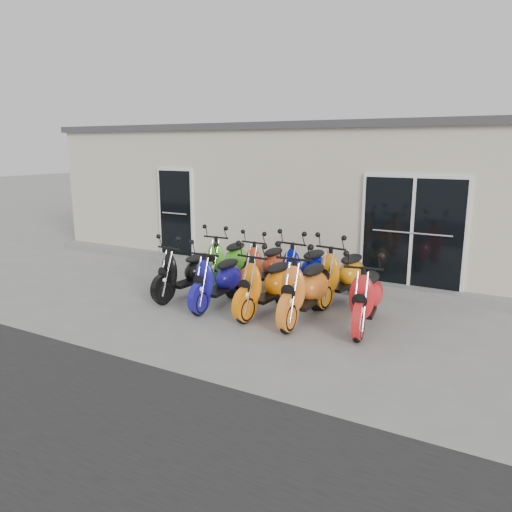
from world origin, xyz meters
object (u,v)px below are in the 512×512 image
(scooter_front_red, at_px, (366,288))
(scooter_front_blue, at_px, (217,272))
(scooter_back_blue, at_px, (304,262))
(scooter_front_orange_a, at_px, (266,276))
(scooter_back_yellow, at_px, (341,266))
(scooter_back_green, at_px, (227,253))
(scooter_back_red, at_px, (264,258))
(scooter_front_orange_b, at_px, (305,280))
(scooter_front_black, at_px, (185,265))

(scooter_front_red, bearing_deg, scooter_front_blue, 176.37)
(scooter_back_blue, bearing_deg, scooter_front_orange_a, -89.69)
(scooter_front_red, relative_size, scooter_back_yellow, 0.99)
(scooter_back_yellow, bearing_deg, scooter_back_green, -172.59)
(scooter_back_green, bearing_deg, scooter_back_yellow, -2.75)
(scooter_back_blue, relative_size, scooter_back_yellow, 1.00)
(scooter_front_blue, bearing_deg, scooter_front_red, 2.44)
(scooter_back_green, relative_size, scooter_back_yellow, 0.96)
(scooter_front_blue, distance_m, scooter_back_blue, 1.72)
(scooter_front_blue, distance_m, scooter_back_red, 1.42)
(scooter_back_green, bearing_deg, scooter_front_blue, -65.24)
(scooter_front_orange_b, height_order, scooter_front_red, scooter_front_orange_b)
(scooter_back_green, xyz_separation_m, scooter_back_blue, (1.78, -0.03, 0.03))
(scooter_front_black, height_order, scooter_back_yellow, scooter_back_yellow)
(scooter_back_red, distance_m, scooter_back_blue, 0.89)
(scooter_front_orange_a, height_order, scooter_back_blue, scooter_back_blue)
(scooter_front_orange_b, bearing_deg, scooter_front_blue, -179.88)
(scooter_front_orange_a, bearing_deg, scooter_front_blue, -170.39)
(scooter_front_black, xyz_separation_m, scooter_back_green, (0.15, 1.22, 0.02))
(scooter_front_orange_a, relative_size, scooter_back_blue, 0.98)
(scooter_front_black, xyz_separation_m, scooter_front_blue, (0.85, -0.15, 0.01))
(scooter_front_orange_a, relative_size, scooter_front_red, 1.00)
(scooter_front_orange_b, height_order, scooter_back_blue, scooter_front_orange_b)
(scooter_front_blue, distance_m, scooter_front_orange_a, 0.95)
(scooter_front_red, relative_size, scooter_back_blue, 0.99)
(scooter_back_yellow, bearing_deg, scooter_front_red, -45.51)
(scooter_front_orange_a, xyz_separation_m, scooter_back_blue, (0.13, 1.26, 0.01))
(scooter_front_black, distance_m, scooter_front_orange_b, 2.53)
(scooter_front_blue, height_order, scooter_back_red, scooter_front_blue)
(scooter_back_red, relative_size, scooter_back_blue, 0.93)
(scooter_front_blue, height_order, scooter_back_blue, scooter_back_blue)
(scooter_back_blue, bearing_deg, scooter_back_red, -177.72)
(scooter_front_orange_a, height_order, scooter_front_orange_b, scooter_front_orange_b)
(scooter_back_red, distance_m, scooter_back_yellow, 1.65)
(scooter_front_orange_b, distance_m, scooter_front_red, 1.00)
(scooter_back_green, xyz_separation_m, scooter_back_red, (0.89, 0.03, -0.02))
(scooter_front_orange_a, relative_size, scooter_back_green, 1.02)
(scooter_front_blue, xyz_separation_m, scooter_back_green, (-0.69, 1.38, 0.01))
(scooter_front_red, xyz_separation_m, scooter_back_green, (-3.36, 1.15, -0.02))
(scooter_front_blue, height_order, scooter_front_red, scooter_front_red)
(scooter_front_red, distance_m, scooter_back_green, 3.55)
(scooter_front_black, relative_size, scooter_front_orange_b, 0.90)
(scooter_front_orange_a, height_order, scooter_front_red, scooter_front_red)
(scooter_front_blue, bearing_deg, scooter_back_green, 114.34)
(scooter_front_black, xyz_separation_m, scooter_back_yellow, (2.69, 1.19, 0.04))
(scooter_front_black, relative_size, scooter_back_red, 1.00)
(scooter_front_orange_a, height_order, scooter_back_red, scooter_front_orange_a)
(scooter_back_green, bearing_deg, scooter_back_blue, -3.12)
(scooter_front_orange_b, xyz_separation_m, scooter_front_red, (0.99, 0.17, -0.04))
(scooter_front_orange_b, distance_m, scooter_back_blue, 1.41)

